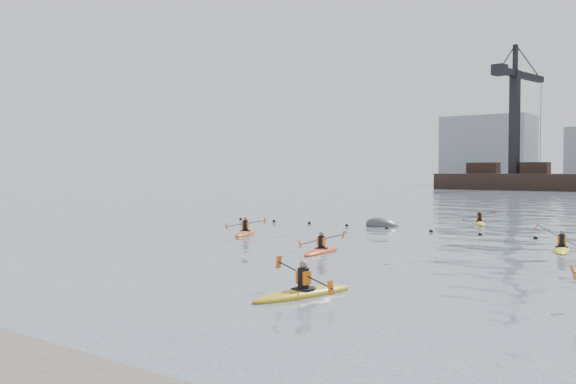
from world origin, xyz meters
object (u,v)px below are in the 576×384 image
Objects in this scene: kayaker_1 at (303,292)px; kayaker_3 at (562,248)px; kayaker_0 at (321,250)px; kayaker_2 at (245,232)px; mooring_buoy at (383,226)px; kayaker_5 at (479,222)px.

kayaker_1 is 1.09× the size of kayaker_3.
kayaker_0 is 8.75m from kayaker_2.
kayaker_3 is 13.67m from mooring_buoy.
kayaker_0 is at bearing 135.01° from kayaker_1.
kayaker_5 is at bearing 113.45° from kayaker_1.
kayaker_1 is at bearing -69.26° from kayaker_2.
kayaker_5 reaches higher than kayaker_2.
kayaker_3 is at bearing -14.78° from kayaker_2.
kayaker_5 is (-7.74, 11.70, -0.00)m from kayaker_3.
kayaker_2 reaches higher than mooring_buoy.
kayaker_2 is 1.02× the size of kayaker_3.
kayaker_0 is at bearing -152.92° from kayaker_3.
mooring_buoy is (-8.41, 21.28, -0.11)m from kayaker_1.
kayaker_3 is at bearing -26.47° from mooring_buoy.
mooring_buoy is (-3.66, 13.01, -0.10)m from kayaker_0.
kayaker_0 and kayaker_5 have the same top height.
kayaker_0 is 0.91× the size of kayaker_1.
kayaker_2 is 16.99m from kayaker_5.
kayaker_3 reaches higher than mooring_buoy.
mooring_buoy is (4.13, 9.03, -0.11)m from kayaker_2.
kayaker_0 is 1.02× the size of kayaker_5.
kayaker_3 reaches higher than kayaker_2.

